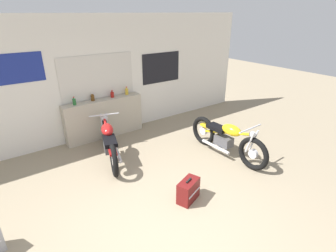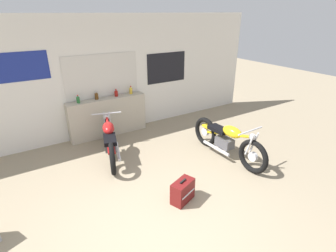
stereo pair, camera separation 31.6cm
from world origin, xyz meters
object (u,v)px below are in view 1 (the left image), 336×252
at_px(bottle_leftmost, 74,101).
at_px(bottle_left_center, 93,97).
at_px(bottle_right_center, 127,91).
at_px(motorcycle_yellow, 226,138).
at_px(motorcycle_red, 109,141).
at_px(hard_case_darkred, 188,190).
at_px(bottle_center, 112,94).

bearing_deg(bottle_leftmost, bottle_left_center, 6.38).
xyz_separation_m(bottle_right_center, motorcycle_yellow, (1.02, -2.41, -0.63)).
bearing_deg(motorcycle_red, hard_case_darkred, -77.20).
height_order(bottle_center, hard_case_darkred, bottle_center).
relative_size(bottle_right_center, motorcycle_red, 0.10).
bearing_deg(bottle_left_center, motorcycle_yellow, -52.03).
distance_m(bottle_leftmost, bottle_left_center, 0.44).
relative_size(bottle_leftmost, hard_case_darkred, 0.41).
relative_size(bottle_center, bottle_right_center, 0.88).
bearing_deg(bottle_right_center, bottle_leftmost, -178.44).
xyz_separation_m(bottle_left_center, motorcycle_yellow, (1.89, -2.42, -0.62)).
xyz_separation_m(bottle_left_center, bottle_right_center, (0.87, -0.01, 0.00)).
xyz_separation_m(bottle_leftmost, hard_case_darkred, (0.76, -3.03, -0.84)).
distance_m(motorcycle_yellow, hard_case_darkred, 1.72).
relative_size(bottle_leftmost, motorcycle_yellow, 0.09).
bearing_deg(motorcycle_red, bottle_right_center, 46.55).
bearing_deg(motorcycle_red, bottle_leftmost, 106.32).
xyz_separation_m(bottle_left_center, bottle_center, (0.48, -0.02, -0.01)).
bearing_deg(bottle_right_center, bottle_left_center, 179.13).
height_order(motorcycle_red, hard_case_darkred, motorcycle_red).
bearing_deg(hard_case_darkred, bottle_leftmost, 104.00).
distance_m(bottle_left_center, motorcycle_red, 1.25).
bearing_deg(bottle_right_center, motorcycle_red, -133.45).
relative_size(bottle_left_center, motorcycle_yellow, 0.09).
bearing_deg(bottle_center, motorcycle_red, -120.18).
xyz_separation_m(bottle_leftmost, bottle_right_center, (1.30, 0.04, 0.01)).
bearing_deg(motorcycle_red, bottle_center, 59.82).
height_order(motorcycle_yellow, hard_case_darkred, motorcycle_yellow).
distance_m(bottle_center, motorcycle_yellow, 2.86).
xyz_separation_m(motorcycle_red, hard_case_darkred, (0.46, -2.01, -0.20)).
relative_size(bottle_left_center, hard_case_darkred, 0.41).
relative_size(bottle_center, hard_case_darkred, 0.38).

